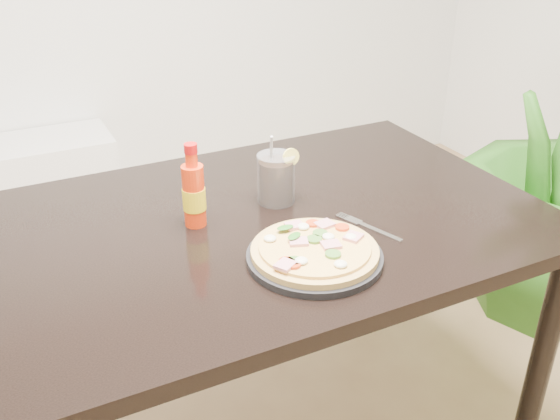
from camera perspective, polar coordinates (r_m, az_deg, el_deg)
name	(u,v)px	position (r m, az deg, el deg)	size (l,w,h in m)	color
dining_table	(259,248)	(1.57, -1.96, -3.46)	(1.40, 0.90, 0.75)	black
plate	(314,257)	(1.36, 3.17, -4.31)	(0.30, 0.30, 0.02)	black
pizza	(315,249)	(1.35, 3.18, -3.59)	(0.28, 0.28, 0.03)	tan
hot_sauce_bottle	(194,194)	(1.48, -7.88, 1.49)	(0.06, 0.06, 0.21)	red
cola_cup	(276,179)	(1.58, -0.35, 2.81)	(0.10, 0.10, 0.19)	black
fork	(366,226)	(1.50, 7.91, -1.48)	(0.08, 0.18, 0.00)	silver
plant_pot	(546,277)	(2.67, 23.15, -5.65)	(0.28, 0.28, 0.22)	brown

